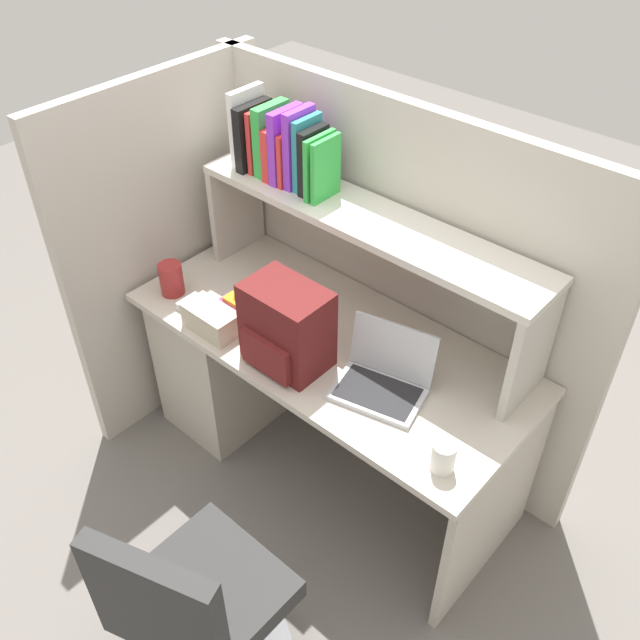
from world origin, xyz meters
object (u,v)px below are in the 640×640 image
at_px(backpack, 286,327).
at_px(snack_canister, 171,279).
at_px(tissue_box, 211,319).
at_px(paper_cup, 443,457).
at_px(office_chair, 198,619).
at_px(laptop, 384,376).
at_px(computer_mouse, 191,303).

xyz_separation_m(backpack, snack_canister, (-0.63, -0.02, -0.09)).
distance_m(backpack, tissue_box, 0.35).
height_order(backpack, snack_canister, backpack).
height_order(paper_cup, tissue_box, paper_cup).
bearing_deg(backpack, snack_canister, -178.43).
bearing_deg(paper_cup, office_chair, -115.63).
distance_m(laptop, computer_mouse, 0.87).
bearing_deg(computer_mouse, tissue_box, -13.45).
bearing_deg(office_chair, laptop, -108.39).
xyz_separation_m(computer_mouse, paper_cup, (1.21, -0.01, 0.04)).
relative_size(backpack, computer_mouse, 3.06).
distance_m(computer_mouse, office_chair, 1.18).
distance_m(paper_cup, tissue_box, 1.03).
bearing_deg(paper_cup, tissue_box, -178.35).
distance_m(tissue_box, office_chair, 1.05).
relative_size(snack_canister, office_chair, 0.15).
bearing_deg(paper_cup, laptop, 155.43).
relative_size(tissue_box, snack_canister, 1.61).
relative_size(computer_mouse, paper_cup, 0.97).
distance_m(laptop, snack_canister, 0.99).
height_order(computer_mouse, snack_canister, snack_canister).
xyz_separation_m(laptop, snack_canister, (-0.98, -0.14, 0.02)).
xyz_separation_m(tissue_box, office_chair, (0.68, -0.71, -0.39)).
distance_m(tissue_box, snack_canister, 0.30).
bearing_deg(laptop, office_chair, -90.07).
relative_size(backpack, paper_cup, 2.96).
xyz_separation_m(backpack, tissue_box, (-0.33, -0.07, -0.10)).
relative_size(paper_cup, snack_canister, 0.79).
distance_m(backpack, snack_canister, 0.63).
height_order(laptop, tissue_box, laptop).
xyz_separation_m(laptop, paper_cup, (0.35, -0.16, 0.00)).
bearing_deg(computer_mouse, snack_canister, 173.07).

